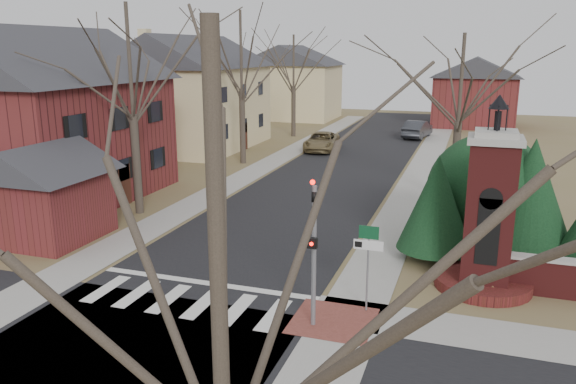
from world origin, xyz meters
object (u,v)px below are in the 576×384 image
at_px(sign_post, 368,251).
at_px(brick_gate_monument, 488,226).
at_px(pickup_truck, 322,141).
at_px(distant_car, 417,129).
at_px(traffic_signal_pole, 314,242).

distance_m(sign_post, brick_gate_monument, 4.55).
relative_size(pickup_truck, distant_car, 1.07).
bearing_deg(brick_gate_monument, distant_car, 99.75).
distance_m(sign_post, pickup_truck, 28.06).
height_order(traffic_signal_pole, pickup_truck, traffic_signal_pole).
bearing_deg(sign_post, distant_car, 93.53).
bearing_deg(pickup_truck, traffic_signal_pole, -81.45).
xyz_separation_m(pickup_truck, distant_car, (6.48, 8.94, 0.08)).
height_order(brick_gate_monument, distant_car, brick_gate_monument).
bearing_deg(traffic_signal_pole, distant_car, 91.39).
bearing_deg(pickup_truck, brick_gate_monument, -69.12).
xyz_separation_m(traffic_signal_pole, brick_gate_monument, (4.70, 4.42, -0.42)).
relative_size(traffic_signal_pole, pickup_truck, 0.88).
xyz_separation_m(traffic_signal_pole, pickup_truck, (-7.38, 28.07, -1.87)).
height_order(sign_post, pickup_truck, sign_post).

